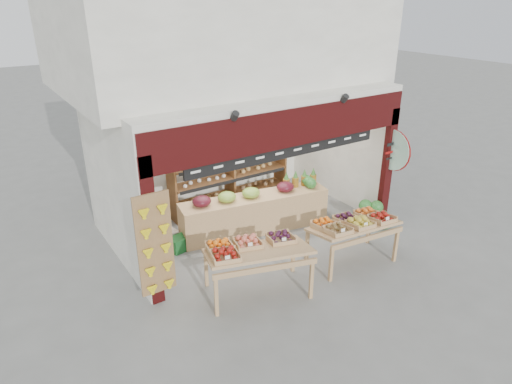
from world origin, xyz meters
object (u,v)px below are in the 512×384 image
at_px(back_shelving, 229,161).
at_px(watermelon_pile, 375,216).
at_px(mid_counter, 255,212).
at_px(display_table_right, 353,224).
at_px(refrigerator, 133,191).
at_px(display_table_left, 250,249).
at_px(cardboard_stack, 163,242).

bearing_deg(back_shelving, watermelon_pile, -49.40).
height_order(mid_counter, watermelon_pile, mid_counter).
xyz_separation_m(back_shelving, mid_counter, (-0.18, -1.37, -0.74)).
height_order(mid_counter, display_table_right, mid_counter).
xyz_separation_m(refrigerator, display_table_right, (3.02, -3.70, -0.05)).
bearing_deg(back_shelving, display_table_left, -114.77).
xyz_separation_m(back_shelving, display_table_left, (-1.48, -3.21, -0.34)).
bearing_deg(cardboard_stack, watermelon_pile, -18.05).
bearing_deg(mid_counter, back_shelving, 82.48).
relative_size(back_shelving, mid_counter, 0.91).
xyz_separation_m(mid_counter, display_table_left, (-1.30, -1.84, 0.40)).
bearing_deg(display_table_left, display_table_right, -6.45).
distance_m(mid_counter, watermelon_pile, 2.76).
relative_size(back_shelving, cardboard_stack, 2.99).
bearing_deg(back_shelving, mid_counter, -97.52).
bearing_deg(refrigerator, display_table_right, -57.54).
height_order(display_table_left, display_table_right, display_table_left).
relative_size(refrigerator, mid_counter, 0.52).
xyz_separation_m(refrigerator, mid_counter, (2.12, -1.62, -0.42)).
relative_size(display_table_left, watermelon_pile, 2.50).
xyz_separation_m(display_table_left, display_table_right, (2.19, -0.25, -0.03)).
bearing_deg(refrigerator, back_shelving, -12.84).
height_order(back_shelving, watermelon_pile, back_shelving).
relative_size(refrigerator, watermelon_pile, 2.19).
relative_size(cardboard_stack, display_table_right, 0.59).
height_order(back_shelving, cardboard_stack, back_shelving).
xyz_separation_m(refrigerator, display_table_left, (0.82, -3.46, -0.01)).
relative_size(mid_counter, display_table_right, 1.94).
bearing_deg(display_table_left, refrigerator, 103.39).
bearing_deg(back_shelving, cardboard_stack, -152.58).
distance_m(refrigerator, display_table_left, 3.55).
height_order(back_shelving, refrigerator, back_shelving).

